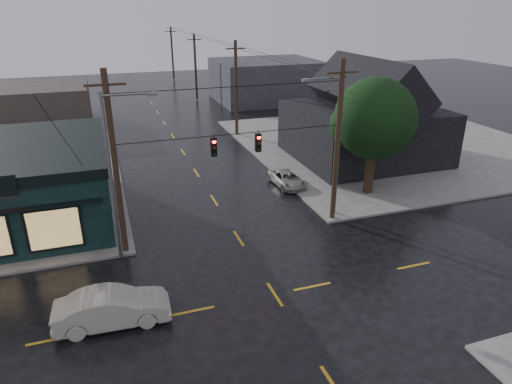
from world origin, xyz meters
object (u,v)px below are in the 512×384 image
object	(u,v)px
utility_pole_nw	(126,252)
sedan_cream	(112,308)
utility_pole_ne	(332,219)
corner_tree	(375,119)
suv_silver	(287,179)

from	to	relation	value
utility_pole_nw	sedan_cream	xyz separation A→B (m)	(-0.95, -6.21, 0.81)
utility_pole_nw	sedan_cream	world-z (taller)	utility_pole_nw
utility_pole_ne	sedan_cream	bearing A→B (deg)	-156.00
corner_tree	utility_pole_nw	bearing A→B (deg)	-170.22
utility_pole_nw	sedan_cream	distance (m)	6.34
utility_pole_nw	suv_silver	distance (m)	14.06
utility_pole_ne	suv_silver	distance (m)	6.47
corner_tree	suv_silver	world-z (taller)	corner_tree
sedan_cream	corner_tree	bearing A→B (deg)	-60.71
corner_tree	utility_pole_nw	distance (m)	18.62
utility_pole_nw	utility_pole_ne	bearing A→B (deg)	0.00
utility_pole_nw	sedan_cream	size ratio (longest dim) A/B	2.07
corner_tree	utility_pole_ne	world-z (taller)	corner_tree
sedan_cream	utility_pole_ne	bearing A→B (deg)	-63.29
utility_pole_nw	suv_silver	bearing A→B (deg)	27.19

